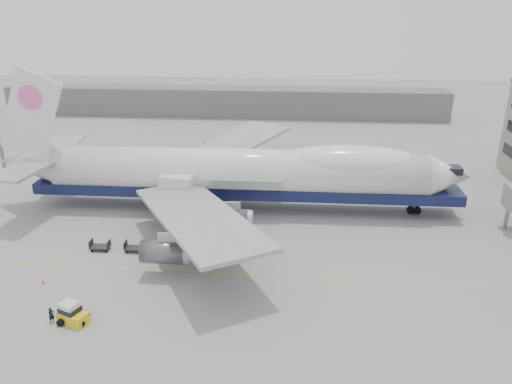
# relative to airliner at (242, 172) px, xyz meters

# --- Properties ---
(ground) EXTENTS (260.00, 260.00, 0.00)m
(ground) POSITION_rel_airliner_xyz_m (-0.64, -12.00, -5.62)
(ground) COLOR gray
(ground) RESTS_ON ground
(apron_line) EXTENTS (60.00, 0.15, 0.01)m
(apron_line) POSITION_rel_airliner_xyz_m (-0.64, -18.00, -5.62)
(apron_line) COLOR gold
(apron_line) RESTS_ON ground
(hangar) EXTENTS (110.00, 8.00, 7.00)m
(hangar) POSITION_rel_airliner_xyz_m (-10.64, 58.00, -2.12)
(hangar) COLOR slate
(hangar) RESTS_ON ground
(airliner) EXTENTS (67.00, 55.30, 19.98)m
(airliner) POSITION_rel_airliner_xyz_m (0.00, 0.00, 0.00)
(airliner) COLOR white
(airliner) RESTS_ON ground
(catering_truck) EXTENTS (5.17, 3.92, 6.07)m
(catering_truck) POSITION_rel_airliner_xyz_m (-8.50, -3.48, -2.19)
(catering_truck) COLOR #1A2250
(catering_truck) RESTS_ON ground
(baggage_tug) EXTENTS (3.16, 2.47, 2.05)m
(baggage_tug) POSITION_rel_airliner_xyz_m (-13.31, -28.00, -4.72)
(baggage_tug) COLOR yellow
(baggage_tug) RESTS_ON ground
(ground_worker) EXTENTS (0.64, 0.70, 1.61)m
(ground_worker) POSITION_rel_airliner_xyz_m (-15.20, -28.24, -4.82)
(ground_worker) COLOR black
(ground_worker) RESTS_ON ground
(traffic_cone) EXTENTS (0.37, 0.37, 0.55)m
(traffic_cone) POSITION_rel_airliner_xyz_m (-19.30, -21.81, -5.37)
(traffic_cone) COLOR orange
(traffic_cone) RESTS_ON ground
(dolly_0) EXTENTS (2.30, 1.35, 1.30)m
(dolly_0) POSITION_rel_airliner_xyz_m (-15.91, -13.94, -5.09)
(dolly_0) COLOR #2D2D30
(dolly_0) RESTS_ON ground
(dolly_1) EXTENTS (2.30, 1.35, 1.30)m
(dolly_1) POSITION_rel_airliner_xyz_m (-11.64, -13.94, -5.09)
(dolly_1) COLOR #2D2D30
(dolly_1) RESTS_ON ground
(dolly_2) EXTENTS (2.30, 1.35, 1.30)m
(dolly_2) POSITION_rel_airliner_xyz_m (-7.37, -13.94, -5.09)
(dolly_2) COLOR #2D2D30
(dolly_2) RESTS_ON ground
(dolly_3) EXTENTS (2.30, 1.35, 1.30)m
(dolly_3) POSITION_rel_airliner_xyz_m (-3.10, -13.94, -5.09)
(dolly_3) COLOR #2D2D30
(dolly_3) RESTS_ON ground
(dolly_4) EXTENTS (2.30, 1.35, 1.30)m
(dolly_4) POSITION_rel_airliner_xyz_m (1.16, -13.94, -5.09)
(dolly_4) COLOR #2D2D30
(dolly_4) RESTS_ON ground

